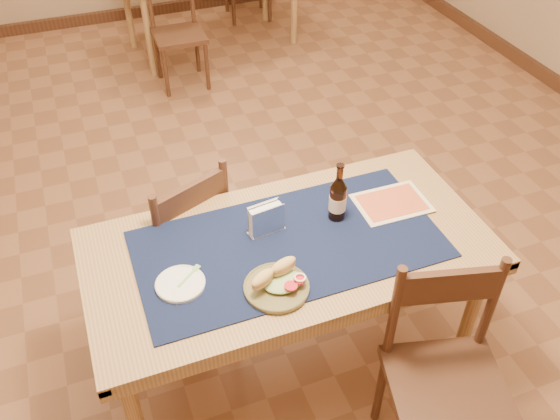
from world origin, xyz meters
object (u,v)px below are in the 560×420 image
object	(u,v)px
chair_main_far	(179,237)
beer_bottle	(338,199)
chair_main_near	(446,377)
main_table	(289,259)
napkin_holder	(266,220)
sandwich_plate	(277,283)

from	to	relation	value
chair_main_far	beer_bottle	size ratio (longest dim) A/B	3.38
chair_main_far	chair_main_near	bearing A→B (deg)	-56.14
main_table	chair_main_far	bearing A→B (deg)	125.22
beer_bottle	chair_main_far	bearing A→B (deg)	144.56
chair_main_far	napkin_holder	bearing A→B (deg)	-53.70
napkin_holder	main_table	bearing A→B (deg)	-59.43
main_table	sandwich_plate	xyz separation A→B (m)	(-0.12, -0.20, 0.11)
sandwich_plate	beer_bottle	xyz separation A→B (m)	(0.37, 0.28, 0.07)
main_table	napkin_holder	world-z (taller)	napkin_holder
sandwich_plate	main_table	bearing A→B (deg)	57.93
chair_main_far	beer_bottle	bearing A→B (deg)	-35.44
sandwich_plate	chair_main_far	bearing A→B (deg)	108.19
sandwich_plate	napkin_holder	bearing A→B (deg)	77.69
chair_main_far	beer_bottle	distance (m)	0.83
chair_main_near	beer_bottle	bearing A→B (deg)	102.11
main_table	beer_bottle	world-z (taller)	beer_bottle
beer_bottle	napkin_holder	size ratio (longest dim) A/B	1.70
main_table	napkin_holder	xyz separation A→B (m)	(-0.06, 0.10, 0.15)
chair_main_near	sandwich_plate	size ratio (longest dim) A/B	3.83
chair_main_near	napkin_holder	distance (m)	0.90
chair_main_far	napkin_holder	xyz separation A→B (m)	(0.30, -0.40, 0.35)
sandwich_plate	chair_main_near	bearing A→B (deg)	-38.38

